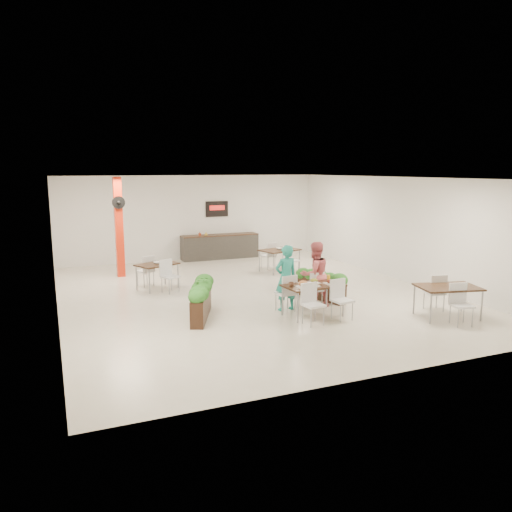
{
  "coord_description": "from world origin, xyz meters",
  "views": [
    {
      "loc": [
        -5.04,
        -12.5,
        3.45
      ],
      "look_at": [
        0.1,
        -0.16,
        1.1
      ],
      "focal_mm": 35.0,
      "sensor_mm": 36.0,
      "label": 1
    }
  ],
  "objects_px": {
    "planter_left": "(201,297)",
    "side_table_a": "(157,268)",
    "service_counter": "(220,246)",
    "side_table_b": "(279,253)",
    "planter_right": "(320,282)",
    "side_table_c": "(448,291)",
    "red_column": "(119,226)",
    "diner_man": "(286,278)",
    "main_table": "(313,289)",
    "diner_woman": "(315,275)"
  },
  "relations": [
    {
      "from": "planter_right",
      "to": "side_table_c",
      "type": "distance_m",
      "value": 3.23
    },
    {
      "from": "main_table",
      "to": "diner_man",
      "type": "relative_size",
      "value": 1.06
    },
    {
      "from": "service_counter",
      "to": "planter_left",
      "type": "height_order",
      "value": "service_counter"
    },
    {
      "from": "diner_man",
      "to": "side_table_c",
      "type": "xyz_separation_m",
      "value": [
        3.22,
        -2.01,
        -0.18
      ]
    },
    {
      "from": "side_table_c",
      "to": "red_column",
      "type": "bearing_deg",
      "value": 143.57
    },
    {
      "from": "red_column",
      "to": "diner_man",
      "type": "xyz_separation_m",
      "value": [
        3.21,
        -5.58,
        -0.83
      ]
    },
    {
      "from": "service_counter",
      "to": "planter_left",
      "type": "relative_size",
      "value": 1.7
    },
    {
      "from": "planter_left",
      "to": "side_table_c",
      "type": "height_order",
      "value": "planter_left"
    },
    {
      "from": "diner_woman",
      "to": "side_table_a",
      "type": "height_order",
      "value": "diner_woman"
    },
    {
      "from": "planter_left",
      "to": "side_table_a",
      "type": "height_order",
      "value": "planter_left"
    },
    {
      "from": "service_counter",
      "to": "diner_woman",
      "type": "height_order",
      "value": "service_counter"
    },
    {
      "from": "planter_right",
      "to": "side_table_c",
      "type": "xyz_separation_m",
      "value": [
        1.9,
        -2.61,
        0.16
      ]
    },
    {
      "from": "side_table_a",
      "to": "diner_man",
      "type": "bearing_deg",
      "value": -78.44
    },
    {
      "from": "diner_man",
      "to": "planter_right",
      "type": "xyz_separation_m",
      "value": [
        1.32,
        0.6,
        -0.34
      ]
    },
    {
      "from": "side_table_a",
      "to": "side_table_b",
      "type": "xyz_separation_m",
      "value": [
        4.35,
        0.96,
        0.01
      ]
    },
    {
      "from": "service_counter",
      "to": "main_table",
      "type": "distance_m",
      "value": 8.11
    },
    {
      "from": "red_column",
      "to": "planter_left",
      "type": "xyz_separation_m",
      "value": [
        1.1,
        -5.41,
        -1.14
      ]
    },
    {
      "from": "red_column",
      "to": "service_counter",
      "type": "bearing_deg",
      "value": 25.0
    },
    {
      "from": "planter_right",
      "to": "planter_left",
      "type": "bearing_deg",
      "value": -172.92
    },
    {
      "from": "diner_man",
      "to": "side_table_a",
      "type": "relative_size",
      "value": 0.99
    },
    {
      "from": "diner_woman",
      "to": "diner_man",
      "type": "bearing_deg",
      "value": -5.23
    },
    {
      "from": "side_table_a",
      "to": "side_table_b",
      "type": "distance_m",
      "value": 4.46
    },
    {
      "from": "planter_right",
      "to": "side_table_c",
      "type": "bearing_deg",
      "value": -53.9
    },
    {
      "from": "side_table_a",
      "to": "diner_woman",
      "type": "bearing_deg",
      "value": -70.56
    },
    {
      "from": "planter_left",
      "to": "service_counter",
      "type": "bearing_deg",
      "value": 68.27
    },
    {
      "from": "red_column",
      "to": "side_table_a",
      "type": "height_order",
      "value": "red_column"
    },
    {
      "from": "planter_left",
      "to": "planter_right",
      "type": "height_order",
      "value": "planter_left"
    },
    {
      "from": "red_column",
      "to": "planter_right",
      "type": "relative_size",
      "value": 1.95
    },
    {
      "from": "red_column",
      "to": "side_table_a",
      "type": "relative_size",
      "value": 1.94
    },
    {
      "from": "side_table_b",
      "to": "diner_woman",
      "type": "bearing_deg",
      "value": -119.91
    },
    {
      "from": "diner_woman",
      "to": "planter_right",
      "type": "relative_size",
      "value": 1.01
    },
    {
      "from": "red_column",
      "to": "diner_woman",
      "type": "relative_size",
      "value": 1.93
    },
    {
      "from": "diner_woman",
      "to": "planter_right",
      "type": "xyz_separation_m",
      "value": [
        0.52,
        0.6,
        -0.35
      ]
    },
    {
      "from": "planter_left",
      "to": "side_table_b",
      "type": "xyz_separation_m",
      "value": [
        3.99,
        4.18,
        0.13
      ]
    },
    {
      "from": "red_column",
      "to": "planter_left",
      "type": "relative_size",
      "value": 1.81
    },
    {
      "from": "service_counter",
      "to": "side_table_a",
      "type": "distance_m",
      "value": 5.2
    },
    {
      "from": "main_table",
      "to": "side_table_c",
      "type": "xyz_separation_m",
      "value": [
        2.83,
        -1.35,
        0.0
      ]
    },
    {
      "from": "diner_woman",
      "to": "side_table_b",
      "type": "relative_size",
      "value": 0.99
    },
    {
      "from": "planter_right",
      "to": "side_table_a",
      "type": "relative_size",
      "value": 1.0
    },
    {
      "from": "service_counter",
      "to": "planter_left",
      "type": "xyz_separation_m",
      "value": [
        -2.9,
        -7.27,
        0.01
      ]
    },
    {
      "from": "red_column",
      "to": "planter_right",
      "type": "xyz_separation_m",
      "value": [
        4.53,
        -4.98,
        -1.17
      ]
    },
    {
      "from": "service_counter",
      "to": "planter_left",
      "type": "bearing_deg",
      "value": -111.73
    },
    {
      "from": "red_column",
      "to": "diner_woman",
      "type": "height_order",
      "value": "red_column"
    },
    {
      "from": "red_column",
      "to": "main_table",
      "type": "bearing_deg",
      "value": -59.97
    },
    {
      "from": "planter_left",
      "to": "planter_right",
      "type": "relative_size",
      "value": 1.07
    },
    {
      "from": "service_counter",
      "to": "main_table",
      "type": "xyz_separation_m",
      "value": [
        -0.4,
        -8.1,
        0.14
      ]
    },
    {
      "from": "main_table",
      "to": "side_table_b",
      "type": "xyz_separation_m",
      "value": [
        1.49,
        5.01,
        0.0
      ]
    },
    {
      "from": "service_counter",
      "to": "side_table_a",
      "type": "height_order",
      "value": "service_counter"
    },
    {
      "from": "diner_man",
      "to": "diner_woman",
      "type": "height_order",
      "value": "diner_woman"
    },
    {
      "from": "diner_man",
      "to": "diner_woman",
      "type": "xyz_separation_m",
      "value": [
        0.8,
        -0.0,
        0.02
      ]
    }
  ]
}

